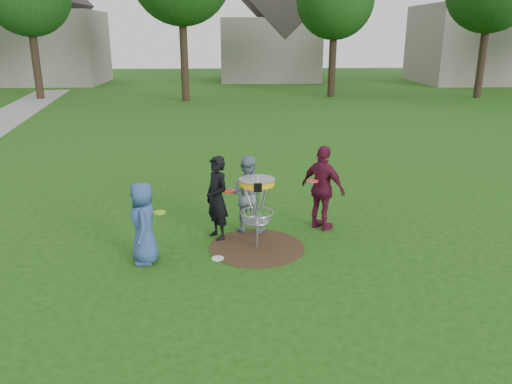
{
  "coord_description": "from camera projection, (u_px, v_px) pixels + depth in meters",
  "views": [
    {
      "loc": [
        -0.49,
        -8.6,
        3.85
      ],
      "look_at": [
        0.0,
        0.3,
        1.0
      ],
      "focal_mm": 35.0,
      "sensor_mm": 36.0,
      "label": 1
    }
  ],
  "objects": [
    {
      "name": "player_maroon",
      "position": [
        323.0,
        188.0,
        10.02
      ],
      "size": [
        1.01,
        1.03,
        1.74
      ],
      "primitive_type": "imported",
      "rotation": [
        0.0,
        0.0,
        2.33
      ],
      "color": "#5C152E",
      "rests_on": "ground"
    },
    {
      "name": "disc_golf_basket",
      "position": [
        257.0,
        196.0,
        9.06
      ],
      "size": [
        0.66,
        0.67,
        1.38
      ],
      "color": "#9EA0A5",
      "rests_on": "ground"
    },
    {
      "name": "dirt_patch",
      "position": [
        257.0,
        247.0,
        9.37
      ],
      "size": [
        1.8,
        1.8,
        0.01
      ],
      "primitive_type": "cylinder",
      "color": "#47331E",
      "rests_on": "ground"
    },
    {
      "name": "player_grey",
      "position": [
        247.0,
        194.0,
        9.93
      ],
      "size": [
        0.88,
        0.75,
        1.58
      ],
      "primitive_type": "imported",
      "rotation": [
        0.0,
        0.0,
        2.92
      ],
      "color": "slate",
      "rests_on": "ground"
    },
    {
      "name": "ground",
      "position": [
        257.0,
        247.0,
        9.37
      ],
      "size": [
        100.0,
        100.0,
        0.0
      ],
      "primitive_type": "plane",
      "color": "#19470F",
      "rests_on": "ground"
    },
    {
      "name": "player_blue",
      "position": [
        143.0,
        223.0,
        8.58
      ],
      "size": [
        0.56,
        0.77,
        1.45
      ],
      "primitive_type": "imported",
      "rotation": [
        0.0,
        0.0,
        -1.42
      ],
      "color": "#314C87",
      "rests_on": "ground"
    },
    {
      "name": "player_black",
      "position": [
        217.0,
        198.0,
        9.58
      ],
      "size": [
        0.65,
        0.72,
        1.64
      ],
      "primitive_type": "imported",
      "rotation": [
        0.0,
        0.0,
        -1.01
      ],
      "color": "black",
      "rests_on": "ground"
    },
    {
      "name": "disc_on_grass",
      "position": [
        218.0,
        258.0,
        8.89
      ],
      "size": [
        0.22,
        0.22,
        0.02
      ],
      "primitive_type": "cylinder",
      "color": "white",
      "rests_on": "ground"
    },
    {
      "name": "held_discs",
      "position": [
        240.0,
        193.0,
        9.35
      ],
      "size": [
        3.08,
        1.38,
        0.19
      ],
      "color": "#8CC916",
      "rests_on": "ground"
    },
    {
      "name": "house_row",
      "position": [
        293.0,
        29.0,
        39.81
      ],
      "size": [
        44.5,
        10.65,
        11.62
      ],
      "color": "gray",
      "rests_on": "ground"
    }
  ]
}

